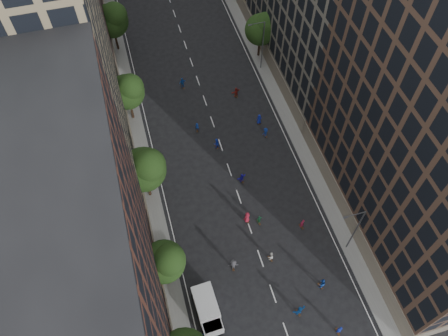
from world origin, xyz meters
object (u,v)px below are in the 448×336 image
streetlamp_near (355,229)px  cargo_van (207,309)px  streetlamp_far (261,43)px  skater_2 (322,284)px  skater_1 (339,330)px

streetlamp_near → cargo_van: bearing=-170.3°
streetlamp_far → skater_2: (-4.77, -36.70, -4.27)m
streetlamp_near → streetlamp_far: 33.00m
streetlamp_far → cargo_van: bearing=-116.7°
streetlamp_near → skater_1: bearing=-118.8°
streetlamp_far → skater_1: size_ratio=5.39×
streetlamp_far → skater_1: (-4.94, -41.98, -4.33)m
streetlamp_near → skater_1: 11.12m
cargo_van → streetlamp_far: bearing=61.0°
skater_1 → skater_2: 5.28m
skater_2 → streetlamp_far: bearing=-115.9°
streetlamp_near → streetlamp_far: (0.00, 33.00, 0.00)m
streetlamp_near → skater_2: streetlamp_near is taller
skater_1 → skater_2: (0.18, 5.28, 0.06)m
skater_1 → skater_2: skater_2 is taller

